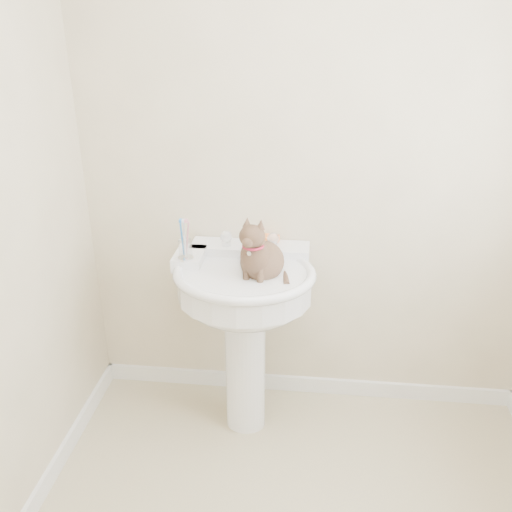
% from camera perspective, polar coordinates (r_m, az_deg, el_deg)
% --- Properties ---
extents(wall_back, '(2.20, 0.00, 2.50)m').
position_cam_1_polar(wall_back, '(2.52, 6.02, 9.09)').
color(wall_back, beige).
rests_on(wall_back, ground).
extents(baseboard_back, '(2.20, 0.02, 0.09)m').
position_cam_1_polar(baseboard_back, '(3.06, 5.01, -13.28)').
color(baseboard_back, white).
rests_on(baseboard_back, floor).
extents(pedestal_sink, '(0.65, 0.64, 0.90)m').
position_cam_1_polar(pedestal_sink, '(2.48, -1.24, -4.75)').
color(pedestal_sink, white).
rests_on(pedestal_sink, floor).
extents(faucet, '(0.28, 0.12, 0.14)m').
position_cam_1_polar(faucet, '(2.52, -0.76, 1.72)').
color(faucet, silver).
rests_on(faucet, pedestal_sink).
extents(soap_bar, '(0.10, 0.07, 0.03)m').
position_cam_1_polar(soap_bar, '(2.60, 1.40, 1.84)').
color(soap_bar, orange).
rests_on(soap_bar, pedestal_sink).
extents(toothbrush_cup, '(0.07, 0.07, 0.19)m').
position_cam_1_polar(toothbrush_cup, '(2.43, -7.45, 0.76)').
color(toothbrush_cup, silver).
rests_on(toothbrush_cup, pedestal_sink).
extents(cat, '(0.21, 0.27, 0.39)m').
position_cam_1_polar(cat, '(2.35, 0.49, -0.18)').
color(cat, brown).
rests_on(cat, pedestal_sink).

